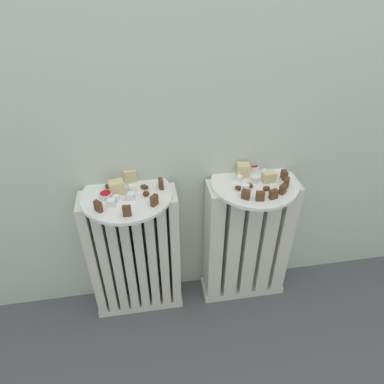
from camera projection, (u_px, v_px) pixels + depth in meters
The scene contains 37 objects.
ground_plane at pixel (204, 354), 1.30m from camera, with size 6.00×6.00×0.00m, color #4C4C51.
radiator_left at pixel (135, 256), 1.34m from camera, with size 0.35×0.12×0.56m.
radiator_right at pixel (247, 243), 1.39m from camera, with size 0.35×0.12×0.56m.
plate_left at pixel (127, 195), 1.17m from camera, with size 0.31×0.31×0.01m, color white.
plate_right at pixel (254, 183), 1.22m from camera, with size 0.31×0.31×0.01m, color white.
dark_cake_slice_left_0 at pixel (98, 206), 1.07m from camera, with size 0.03×0.01×0.04m, color #56351E.
dark_cake_slice_left_1 at pixel (127, 211), 1.06m from camera, with size 0.03×0.01×0.04m, color #56351E.
dark_cake_slice_left_2 at pixel (154, 200), 1.10m from camera, with size 0.03×0.01×0.04m, color #56351E.
dark_cake_slice_left_3 at pixel (161, 184), 1.18m from camera, with size 0.03×0.01×0.04m, color #56351E.
marble_cake_slice_left_0 at pixel (117, 187), 1.15m from camera, with size 0.05×0.04×0.05m, color beige.
marble_cake_slice_left_1 at pixel (130, 176), 1.21m from camera, with size 0.04×0.03×0.05m, color beige.
turkish_delight_left_0 at pixel (111, 203), 1.10m from camera, with size 0.02×0.02×0.02m, color white.
turkish_delight_left_1 at pixel (132, 188), 1.17m from camera, with size 0.02×0.02×0.02m, color white.
turkish_delight_left_2 at pixel (116, 198), 1.13m from camera, with size 0.02×0.02×0.02m, color white.
turkish_delight_left_3 at pixel (131, 196), 1.13m from camera, with size 0.02×0.02×0.02m, color white.
medjool_date_left_0 at pixel (108, 187), 1.18m from camera, with size 0.03×0.02×0.02m, color #4C2814.
medjool_date_left_1 at pixel (112, 181), 1.21m from camera, with size 0.02×0.02×0.02m, color #4C2814.
medjool_date_left_2 at pixel (146, 194), 1.15m from camera, with size 0.02×0.02×0.02m, color #4C2814.
medjool_date_left_3 at pixel (144, 187), 1.18m from camera, with size 0.03×0.02×0.02m, color #4C2814.
jam_bowl_left at pixel (106, 195), 1.14m from camera, with size 0.04×0.04×0.02m.
dark_cake_slice_right_0 at pixel (246, 194), 1.13m from camera, with size 0.03×0.02×0.03m, color #56351E.
dark_cake_slice_right_1 at pixel (260, 196), 1.12m from camera, with size 0.03×0.02×0.03m, color #56351E.
dark_cake_slice_right_2 at pixel (274, 194), 1.13m from camera, with size 0.03×0.02×0.03m, color #56351E.
dark_cake_slice_right_3 at pixel (283, 189), 1.15m from camera, with size 0.03×0.02×0.03m, color #56351E.
dark_cake_slice_right_4 at pixel (287, 182), 1.19m from camera, with size 0.03×0.02×0.03m, color #56351E.
dark_cake_slice_right_5 at pixel (284, 175), 1.23m from camera, with size 0.03×0.02×0.03m, color #56351E.
marble_cake_slice_right_0 at pixel (243, 170), 1.24m from camera, with size 0.04×0.04×0.05m, color beige.
marble_cake_slice_right_1 at pixel (269, 177), 1.21m from camera, with size 0.05×0.03×0.04m, color beige.
turkish_delight_right_0 at pixel (255, 179), 1.21m from camera, with size 0.02×0.02×0.02m, color white.
turkish_delight_right_1 at pixel (245, 188), 1.17m from camera, with size 0.02×0.02×0.02m, color white.
turkish_delight_right_2 at pixel (240, 178), 1.22m from camera, with size 0.02×0.02×0.02m, color white.
turkish_delight_right_3 at pixel (265, 172), 1.25m from camera, with size 0.02×0.02×0.02m, color white.
medjool_date_right_0 at pixel (238, 188), 1.18m from camera, with size 0.02×0.02×0.02m, color #4C2814.
medjool_date_right_1 at pixel (250, 185), 1.19m from camera, with size 0.03×0.02×0.02m, color #4C2814.
medjool_date_right_2 at pixel (267, 188), 1.17m from camera, with size 0.02×0.02×0.02m, color #4C2814.
jam_bowl_right at pixel (253, 167), 1.28m from camera, with size 0.04×0.04×0.02m.
fork at pixel (128, 190), 1.18m from camera, with size 0.03×0.11×0.00m.
Camera 1 is at (-0.16, -0.68, 1.26)m, focal length 32.29 mm.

